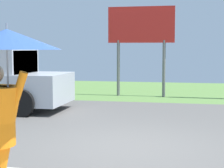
% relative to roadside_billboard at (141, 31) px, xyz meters
% --- Properties ---
extents(ground_plane, '(40.00, 22.00, 0.20)m').
position_rel_roadside_billboard_xyz_m(ground_plane, '(0.66, -4.75, -2.60)').
color(ground_plane, '#565451').
extents(roadside_billboard, '(2.60, 0.12, 3.50)m').
position_rel_roadside_billboard_xyz_m(roadside_billboard, '(0.00, 0.00, 0.00)').
color(roadside_billboard, slate).
rests_on(roadside_billboard, ground_plane).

